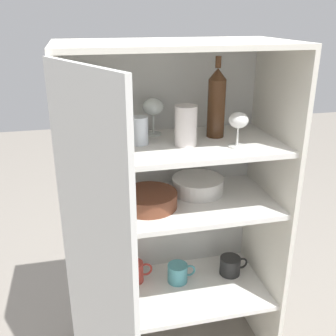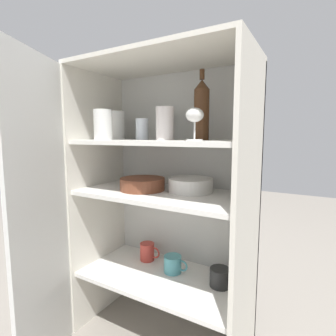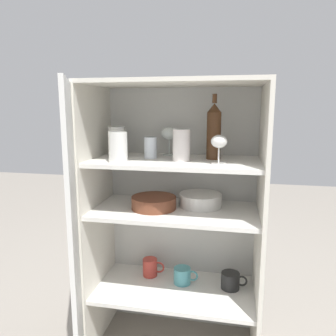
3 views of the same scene
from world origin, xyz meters
name	(u,v)px [view 1 (image 1 of 3)]	position (x,y,z in m)	size (l,w,h in m)	color
cupboard_back_panel	(163,197)	(0.00, 0.40, 0.65)	(0.81, 0.02, 1.29)	silver
cupboard_side_left	(71,231)	(-0.39, 0.19, 0.65)	(0.02, 0.42, 1.29)	silver
cupboard_side_right	(267,209)	(0.39, 0.19, 0.65)	(0.02, 0.42, 1.29)	silver
cupboard_top_panel	(176,44)	(0.00, 0.19, 1.30)	(0.81, 0.42, 0.02)	silver
shelf_board_lower	(174,292)	(0.00, 0.19, 0.30)	(0.77, 0.39, 0.02)	white
shelf_board_middle	(174,205)	(0.00, 0.19, 0.71)	(0.77, 0.39, 0.02)	white
shelf_board_upper	(175,146)	(0.00, 0.19, 0.95)	(0.77, 0.39, 0.02)	white
cupboard_door	(99,298)	(-0.32, -0.20, 0.65)	(0.18, 0.37, 1.29)	silver
tumbler_glass_0	(186,126)	(0.03, 0.17, 1.03)	(0.08, 0.08, 0.14)	silver
tumbler_glass_1	(88,126)	(-0.30, 0.24, 1.03)	(0.08, 0.08, 0.14)	white
tumbler_glass_2	(114,140)	(-0.23, 0.07, 1.03)	(0.08, 0.08, 0.14)	white
tumbler_glass_3	(140,130)	(-0.12, 0.22, 1.01)	(0.06, 0.06, 0.10)	white
wine_glass_0	(153,108)	(-0.05, 0.32, 1.06)	(0.08, 0.08, 0.14)	white
wine_glass_1	(238,123)	(0.20, 0.10, 1.05)	(0.07, 0.07, 0.12)	white
wine_bottle	(216,103)	(0.17, 0.24, 1.09)	(0.07, 0.07, 0.30)	#4C2D19
plate_stack_white	(198,185)	(0.11, 0.26, 0.75)	(0.21, 0.21, 0.06)	silver
mixing_bowl_large	(149,199)	(-0.10, 0.18, 0.75)	(0.21, 0.21, 0.06)	brown
coffee_mug_primary	(230,266)	(0.27, 0.25, 0.35)	(0.13, 0.09, 0.08)	black
coffee_mug_extra_1	(135,272)	(-0.15, 0.29, 0.36)	(0.12, 0.08, 0.09)	#BC3D33
coffee_mug_extra_2	(178,273)	(0.03, 0.25, 0.35)	(0.12, 0.09, 0.08)	teal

